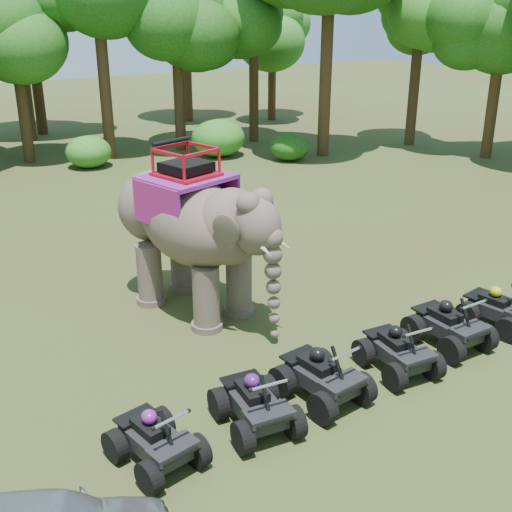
{
  "coord_description": "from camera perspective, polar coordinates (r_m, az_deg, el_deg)",
  "views": [
    {
      "loc": [
        -7.48,
        -10.36,
        7.44
      ],
      "look_at": [
        0.0,
        1.2,
        1.9
      ],
      "focal_mm": 45.0,
      "sensor_mm": 36.0,
      "label": 1
    }
  ],
  "objects": [
    {
      "name": "atv_0",
      "position": [
        11.38,
        -8.98,
        -15.29
      ],
      "size": [
        1.45,
        1.81,
        1.21
      ],
      "primitive_type": null,
      "rotation": [
        0.0,
        0.0,
        0.16
      ],
      "color": "black",
      "rests_on": "ground"
    },
    {
      "name": "ground",
      "position": [
        14.78,
        2.55,
        -8.32
      ],
      "size": [
        110.0,
        110.0,
        0.0
      ],
      "primitive_type": "plane",
      "color": "#47381E",
      "rests_on": "ground"
    },
    {
      "name": "elephant",
      "position": [
        15.91,
        -5.75,
        2.33
      ],
      "size": [
        3.44,
        5.48,
        4.27
      ],
      "primitive_type": null,
      "rotation": [
        0.0,
        0.0,
        0.25
      ],
      "color": "brown",
      "rests_on": "ground"
    },
    {
      "name": "tree_3",
      "position": [
        36.05,
        -0.2,
        15.9
      ],
      "size": [
        5.13,
        5.13,
        7.32
      ],
      "primitive_type": null,
      "color": "#195114",
      "rests_on": "ground"
    },
    {
      "name": "atv_4",
      "position": [
        15.28,
        16.86,
        -5.42
      ],
      "size": [
        1.34,
        1.82,
        1.33
      ],
      "primitive_type": null,
      "rotation": [
        0.0,
        0.0,
        -0.02
      ],
      "color": "black",
      "rests_on": "ground"
    },
    {
      "name": "tree_2",
      "position": [
        34.06,
        -6.97,
        16.31
      ],
      "size": [
        5.89,
        5.89,
        8.41
      ],
      "primitive_type": null,
      "color": "#195114",
      "rests_on": "ground"
    },
    {
      "name": "tree_6",
      "position": [
        34.07,
        20.61,
        14.95
      ],
      "size": [
        5.73,
        5.73,
        8.19
      ],
      "primitive_type": null,
      "color": "#195114",
      "rests_on": "ground"
    },
    {
      "name": "tree_5",
      "position": [
        36.08,
        14.02,
        15.91
      ],
      "size": [
        5.67,
        5.67,
        8.11
      ],
      "primitive_type": null,
      "color": "#195114",
      "rests_on": "ground"
    },
    {
      "name": "tree_0",
      "position": [
        33.04,
        -20.29,
        14.44
      ],
      "size": [
        5.43,
        5.43,
        7.76
      ],
      "primitive_type": null,
      "color": "#195114",
      "rests_on": "ground"
    },
    {
      "name": "tree_4",
      "position": [
        32.66,
        6.29,
        17.4
      ],
      "size": [
        6.92,
        6.92,
        9.88
      ],
      "primitive_type": null,
      "color": "#195114",
      "rests_on": "ground"
    },
    {
      "name": "atv_3",
      "position": [
        14.01,
        12.57,
        -7.75
      ],
      "size": [
        1.42,
        1.82,
        1.25
      ],
      "primitive_type": null,
      "rotation": [
        0.0,
        0.0,
        -0.11
      ],
      "color": "black",
      "rests_on": "ground"
    },
    {
      "name": "atv_5",
      "position": [
        16.56,
        20.87,
        -3.95
      ],
      "size": [
        1.44,
        1.82,
        1.24
      ],
      "primitive_type": null,
      "rotation": [
        0.0,
        0.0,
        0.14
      ],
      "color": "black",
      "rests_on": "ground"
    },
    {
      "name": "atv_2",
      "position": [
        12.85,
        5.91,
        -10.01
      ],
      "size": [
        1.47,
        1.91,
        1.33
      ],
      "primitive_type": null,
      "rotation": [
        0.0,
        0.0,
        0.09
      ],
      "color": "black",
      "rests_on": "ground"
    },
    {
      "name": "atv_1",
      "position": [
        12.04,
        -0.04,
        -12.46
      ],
      "size": [
        1.48,
        1.88,
        1.28
      ],
      "primitive_type": null,
      "rotation": [
        0.0,
        0.0,
        -0.13
      ],
      "color": "black",
      "rests_on": "ground"
    },
    {
      "name": "tree_1",
      "position": [
        32.7,
        -13.42,
        15.91
      ],
      "size": [
        6.07,
        6.07,
        8.68
      ],
      "primitive_type": null,
      "color": "#195114",
      "rests_on": "ground"
    },
    {
      "name": "tree_34",
      "position": [
        42.59,
        -6.24,
        18.0
      ],
      "size": [
        6.47,
        6.47,
        9.24
      ],
      "primitive_type": null,
      "color": "#195114",
      "rests_on": "ground"
    },
    {
      "name": "tree_42",
      "position": [
        38.47,
        -19.92,
        15.08
      ],
      "size": [
        5.17,
        5.17,
        7.38
      ],
      "primitive_type": null,
      "color": "#195114",
      "rests_on": "ground"
    },
    {
      "name": "tree_41",
      "position": [
        39.99,
        -19.3,
        17.47
      ],
      "size": [
        7.19,
        7.19,
        10.28
      ],
      "primitive_type": null,
      "color": "#195114",
      "rests_on": "ground"
    },
    {
      "name": "tree_44",
      "position": [
        42.86,
        1.45,
        16.79
      ],
      "size": [
        5.06,
        5.06,
        7.23
      ],
      "primitive_type": null,
      "color": "#195114",
      "rests_on": "ground"
    }
  ]
}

